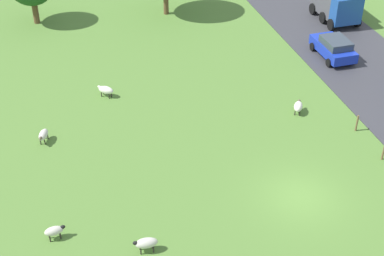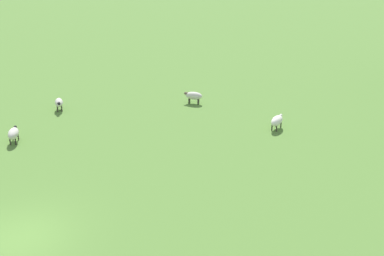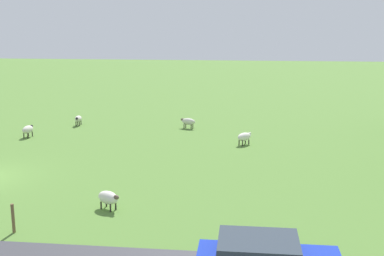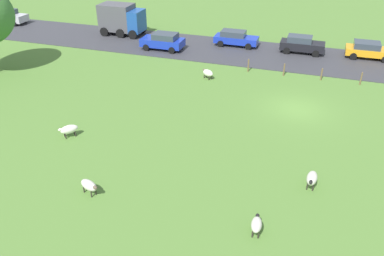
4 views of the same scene
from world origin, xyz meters
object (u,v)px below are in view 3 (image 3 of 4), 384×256
(sheep_3, at_px, (78,119))
(sheep_4, at_px, (108,198))
(sheep_1, at_px, (28,130))
(sheep_0, at_px, (244,137))
(sheep_2, at_px, (188,122))

(sheep_3, bearing_deg, sheep_4, 23.17)
(sheep_1, height_order, sheep_3, sheep_1)
(sheep_0, relative_size, sheep_3, 1.10)
(sheep_0, xyz_separation_m, sheep_2, (-4.56, -4.19, -0.01))
(sheep_2, bearing_deg, sheep_0, 42.63)
(sheep_1, bearing_deg, sheep_3, 153.28)
(sheep_3, bearing_deg, sheep_2, 89.25)
(sheep_1, distance_m, sheep_2, 11.39)
(sheep_0, height_order, sheep_4, sheep_0)
(sheep_1, relative_size, sheep_2, 1.01)
(sheep_0, distance_m, sheep_4, 13.14)
(sheep_2, height_order, sheep_4, sheep_4)
(sheep_4, bearing_deg, sheep_2, 175.00)
(sheep_2, bearing_deg, sheep_3, -90.75)
(sheep_0, distance_m, sheep_3, 13.54)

